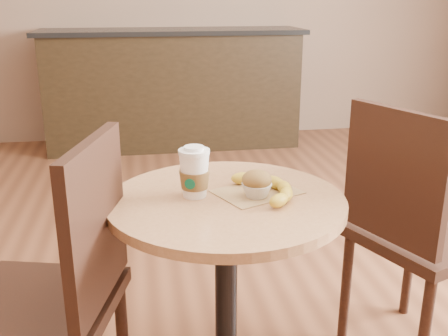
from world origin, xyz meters
The scene contains 8 objects.
cafe_table centered at (-0.07, -0.10, 0.54)m, with size 0.71×0.71×0.75m.
chair_left centered at (-0.57, -0.20, 0.54)m, with size 0.53×0.53×0.98m.
chair_right centered at (0.62, 0.03, 0.54)m, with size 0.56×0.56×0.98m.
service_counter centered at (0.00, 3.18, 0.52)m, with size 2.30×0.65×1.04m.
kraft_bag centered at (0.03, -0.07, 0.75)m, with size 0.24×0.18×0.00m, color #99764A.
coffee_cup centered at (-0.17, -0.07, 0.82)m, with size 0.09×0.10×0.16m.
muffin centered at (0.01, -0.11, 0.79)m, with size 0.09×0.09×0.08m.
banana centered at (0.05, -0.10, 0.77)m, with size 0.18×0.27×0.04m, color gold, non-canonical shape.
Camera 1 is at (-0.32, -1.53, 1.33)m, focal length 42.00 mm.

